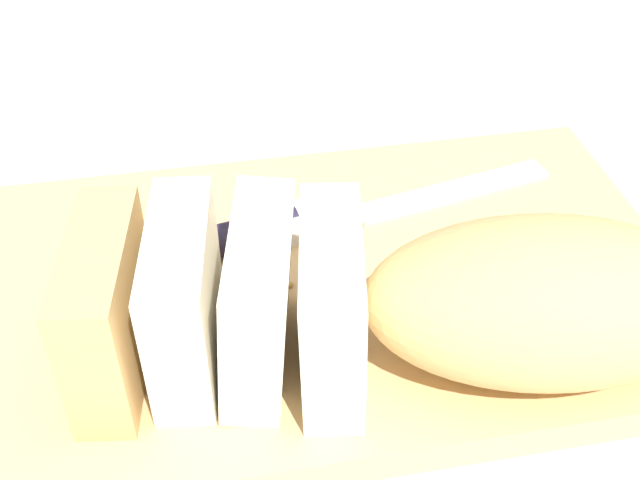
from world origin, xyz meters
TOP-DOWN VIEW (x-y plane):
  - ground_plane at (0.00, 0.00)m, footprint 3.00×3.00m
  - cutting_board at (0.00, 0.00)m, footprint 0.47×0.29m
  - bread_loaf at (-0.04, 0.08)m, footprint 0.36×0.15m
  - bread_knife at (0.01, -0.05)m, footprint 0.26×0.08m
  - crumb_near_knife at (-0.04, -0.05)m, footprint 0.00×0.00m
  - crumb_near_loaf at (0.03, 0.00)m, footprint 0.01×0.01m
  - crumb_stray_left at (0.02, 0.01)m, footprint 0.00×0.00m
  - crumb_stray_right at (0.04, 0.04)m, footprint 0.01×0.01m

SIDE VIEW (x-z plane):
  - ground_plane at x=0.00m, z-range 0.00..0.00m
  - cutting_board at x=0.00m, z-range 0.00..0.02m
  - crumb_near_knife at x=-0.04m, z-range 0.02..0.02m
  - crumb_stray_left at x=0.02m, z-range 0.02..0.03m
  - crumb_near_loaf at x=0.03m, z-range 0.02..0.03m
  - crumb_stray_right at x=0.04m, z-range 0.02..0.03m
  - bread_knife at x=0.01m, z-range 0.02..0.04m
  - bread_loaf at x=-0.04m, z-range 0.02..0.11m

